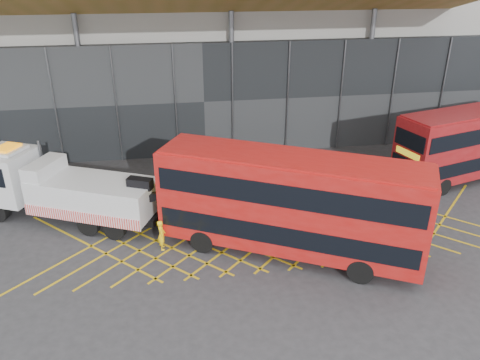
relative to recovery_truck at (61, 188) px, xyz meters
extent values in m
plane|color=#2D2C2F|center=(6.50, -3.05, -1.87)|extent=(120.00, 120.00, 0.00)
cube|color=gold|center=(1.70, -3.05, -1.87)|extent=(7.16, 7.16, 0.01)
cube|color=gold|center=(1.70, -3.05, -1.87)|extent=(7.16, 7.16, 0.01)
cube|color=gold|center=(3.30, -3.05, -1.87)|extent=(7.16, 7.16, 0.01)
cube|color=gold|center=(3.30, -3.05, -1.87)|extent=(7.16, 7.16, 0.01)
cube|color=gold|center=(4.90, -3.05, -1.87)|extent=(7.16, 7.16, 0.01)
cube|color=gold|center=(4.90, -3.05, -1.87)|extent=(7.16, 7.16, 0.01)
cube|color=gold|center=(6.50, -3.05, -1.87)|extent=(7.16, 7.16, 0.01)
cube|color=gold|center=(6.50, -3.05, -1.87)|extent=(7.16, 7.16, 0.01)
cube|color=gold|center=(8.10, -3.05, -1.87)|extent=(7.16, 7.16, 0.01)
cube|color=gold|center=(8.10, -3.05, -1.87)|extent=(7.16, 7.16, 0.01)
cube|color=gold|center=(9.70, -3.05, -1.87)|extent=(7.16, 7.16, 0.01)
cube|color=gold|center=(9.70, -3.05, -1.87)|extent=(7.16, 7.16, 0.01)
cube|color=gold|center=(11.30, -3.05, -1.87)|extent=(7.16, 7.16, 0.01)
cube|color=gold|center=(11.30, -3.05, -1.87)|extent=(7.16, 7.16, 0.01)
cube|color=gold|center=(12.90, -3.05, -1.87)|extent=(7.16, 7.16, 0.01)
cube|color=gold|center=(12.90, -3.05, -1.87)|extent=(7.16, 7.16, 0.01)
cube|color=gold|center=(14.50, -3.05, -1.87)|extent=(7.16, 7.16, 0.01)
cube|color=gold|center=(14.50, -3.05, -1.87)|extent=(7.16, 7.16, 0.01)
cube|color=gold|center=(16.10, -3.05, -1.87)|extent=(7.16, 7.16, 0.01)
cube|color=gold|center=(16.10, -3.05, -1.87)|extent=(7.16, 7.16, 0.01)
cube|color=gold|center=(17.70, -3.05, -1.87)|extent=(7.16, 7.16, 0.01)
cube|color=gold|center=(17.70, -3.05, -1.87)|extent=(7.16, 7.16, 0.01)
cube|color=gold|center=(19.30, -3.05, -1.87)|extent=(7.16, 7.16, 0.01)
cube|color=gold|center=(19.30, -3.05, -1.87)|extent=(7.16, 7.16, 0.01)
cube|color=gold|center=(20.90, -3.05, -1.87)|extent=(7.16, 7.16, 0.01)
cube|color=gold|center=(20.90, -3.05, -1.87)|extent=(7.16, 7.16, 0.01)
cube|color=gray|center=(8.50, 15.95, 7.13)|extent=(55.00, 14.00, 18.00)
cube|color=black|center=(8.50, 8.65, 2.13)|extent=(55.00, 0.80, 8.00)
cylinder|color=#595B60|center=(0.50, 8.45, 3.13)|extent=(0.36, 0.36, 10.00)
cylinder|color=#595B60|center=(10.50, 8.45, 3.13)|extent=(0.36, 0.36, 10.00)
cylinder|color=#595B60|center=(20.50, 8.45, 3.13)|extent=(0.36, 0.36, 10.00)
cube|color=black|center=(0.42, -0.18, -1.13)|extent=(9.68, 5.15, 0.37)
cube|color=silver|center=(-2.89, 1.31, 0.42)|extent=(3.43, 3.49, 2.78)
cube|color=orange|center=(-2.70, 1.22, 2.05)|extent=(1.40, 1.56, 0.13)
cube|color=silver|center=(1.78, -0.80, -0.11)|extent=(7.13, 5.16, 1.71)
cube|color=red|center=(1.22, -2.04, -0.75)|extent=(6.06, 2.78, 0.59)
cube|color=silver|center=(-0.75, 0.34, 1.12)|extent=(2.03, 2.77, 0.75)
cube|color=black|center=(4.31, -1.94, 0.90)|extent=(1.39, 1.01, 0.53)
cube|color=black|center=(5.28, -2.38, 0.37)|extent=(2.28, 1.30, 1.15)
cylinder|color=black|center=(-2.62, 2.42, -1.29)|extent=(1.22, 0.82, 1.17)
cylinder|color=black|center=(2.88, -2.52, -1.29)|extent=(1.22, 0.82, 1.17)
cylinder|color=black|center=(3.80, -0.48, -1.29)|extent=(1.22, 0.82, 1.17)
cylinder|color=#595B60|center=(-1.19, 1.71, 1.01)|extent=(0.15, 0.15, 2.35)
cube|color=#9E0F0C|center=(11.27, -5.09, 0.89)|extent=(12.28, 8.29, 4.36)
cube|color=black|center=(11.27, -5.09, -0.13)|extent=(11.87, 8.11, 0.96)
cube|color=black|center=(11.27, -5.09, 1.89)|extent=(11.87, 8.11, 1.07)
cube|color=black|center=(5.78, -2.20, -0.08)|extent=(1.23, 2.26, 1.46)
cube|color=black|center=(5.78, -2.20, 1.89)|extent=(1.23, 2.26, 1.07)
cube|color=yellow|center=(5.77, -2.20, 0.99)|extent=(0.99, 1.80, 0.39)
cube|color=#9E0F0C|center=(11.27, -5.09, 3.11)|extent=(11.95, 7.97, 0.13)
cylinder|color=black|center=(7.19, -4.39, -1.29)|extent=(1.19, 0.84, 1.17)
cylinder|color=black|center=(8.39, -2.12, -1.29)|extent=(1.19, 0.84, 1.17)
cylinder|color=black|center=(13.86, -7.90, -1.29)|extent=(1.19, 0.84, 1.17)
cylinder|color=black|center=(15.05, -5.63, -1.29)|extent=(1.19, 0.84, 1.17)
cube|color=maroon|center=(25.31, 1.61, 0.68)|extent=(11.71, 5.68, 4.03)
cube|color=black|center=(25.31, 1.61, -0.27)|extent=(11.29, 5.62, 0.88)
cube|color=black|center=(25.31, 1.61, 1.60)|extent=(11.29, 5.62, 0.99)
cube|color=black|center=(19.80, 0.03, -0.21)|extent=(0.70, 2.26, 1.35)
cube|color=black|center=(19.80, 0.03, 1.60)|extent=(0.70, 2.26, 0.99)
cube|color=yellow|center=(19.79, 0.03, 0.77)|extent=(0.57, 1.80, 0.36)
cylinder|color=black|center=(22.14, -0.52, -1.33)|extent=(1.12, 0.60, 1.08)
cylinder|color=black|center=(21.49, 1.74, -1.33)|extent=(1.12, 0.60, 1.08)
imported|color=yellow|center=(5.24, -3.83, -1.08)|extent=(0.43, 0.61, 1.59)
camera|label=1|loc=(5.97, -23.78, 11.07)|focal=35.00mm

